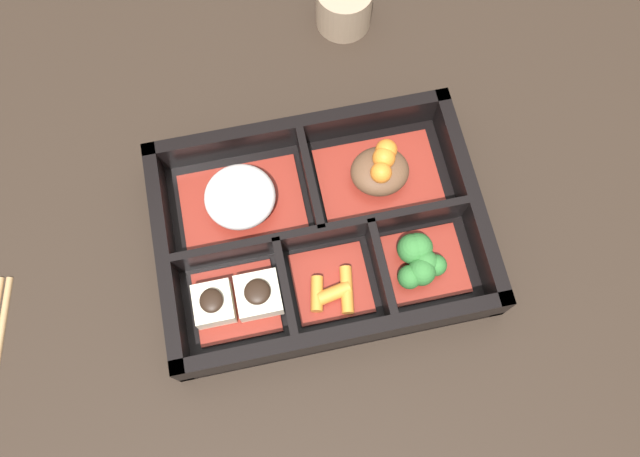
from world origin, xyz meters
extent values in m
plane|color=black|center=(0.00, 0.00, 0.00)|extent=(3.00, 3.00, 0.00)
cube|color=black|center=(0.00, 0.00, 0.01)|extent=(0.32, 0.24, 0.01)
cube|color=black|center=(0.00, -0.11, 0.02)|extent=(0.32, 0.01, 0.05)
cube|color=black|center=(0.00, 0.11, 0.02)|extent=(0.32, 0.01, 0.05)
cube|color=black|center=(-0.15, 0.00, 0.02)|extent=(0.01, 0.24, 0.05)
cube|color=black|center=(0.15, 0.00, 0.02)|extent=(0.01, 0.24, 0.05)
cube|color=black|center=(0.00, -0.01, 0.02)|extent=(0.30, 0.01, 0.05)
cube|color=black|center=(-0.05, -0.06, 0.02)|extent=(0.01, 0.10, 0.05)
cube|color=black|center=(0.05, -0.06, 0.02)|extent=(0.01, 0.10, 0.05)
cube|color=black|center=(0.00, 0.05, 0.02)|extent=(0.01, 0.11, 0.05)
cube|color=maroon|center=(-0.07, 0.05, 0.01)|extent=(0.13, 0.09, 0.01)
ellipsoid|color=silver|center=(-0.07, 0.05, 0.03)|extent=(0.07, 0.07, 0.04)
cube|color=maroon|center=(0.07, 0.05, 0.01)|extent=(0.13, 0.09, 0.01)
ellipsoid|color=brown|center=(0.07, 0.05, 0.03)|extent=(0.06, 0.05, 0.03)
sphere|color=orange|center=(0.08, 0.06, 0.05)|extent=(0.02, 0.02, 0.02)
sphere|color=orange|center=(0.07, 0.04, 0.05)|extent=(0.02, 0.02, 0.02)
sphere|color=orange|center=(0.08, 0.05, 0.05)|extent=(0.02, 0.02, 0.02)
cube|color=maroon|center=(-0.10, -0.05, 0.01)|extent=(0.08, 0.07, 0.01)
cube|color=beige|center=(-0.12, -0.05, 0.03)|extent=(0.04, 0.04, 0.02)
ellipsoid|color=black|center=(-0.12, -0.05, 0.04)|extent=(0.02, 0.02, 0.01)
cube|color=beige|center=(-0.07, -0.05, 0.03)|extent=(0.04, 0.04, 0.02)
ellipsoid|color=black|center=(-0.07, -0.05, 0.04)|extent=(0.03, 0.03, 0.01)
cube|color=maroon|center=(0.00, -0.05, 0.01)|extent=(0.07, 0.07, 0.01)
cylinder|color=orange|center=(0.00, -0.07, 0.02)|extent=(0.03, 0.02, 0.01)
cylinder|color=orange|center=(-0.02, -0.06, 0.02)|extent=(0.02, 0.04, 0.01)
cylinder|color=orange|center=(0.01, -0.07, 0.02)|extent=(0.02, 0.05, 0.01)
cube|color=maroon|center=(0.10, -0.05, 0.01)|extent=(0.08, 0.07, 0.01)
sphere|color=#2D6B2D|center=(0.09, -0.04, 0.03)|extent=(0.03, 0.03, 0.03)
sphere|color=#2D6B2D|center=(0.09, -0.07, 0.03)|extent=(0.03, 0.03, 0.03)
sphere|color=#2D6B2D|center=(0.08, -0.04, 0.03)|extent=(0.03, 0.03, 0.03)
sphere|color=#2D6B2D|center=(0.09, -0.06, 0.03)|extent=(0.03, 0.03, 0.03)
sphere|color=#2D6B2D|center=(0.10, -0.06, 0.03)|extent=(0.02, 0.02, 0.02)
sphere|color=#2D6B2D|center=(0.08, -0.07, 0.03)|extent=(0.02, 0.02, 0.02)
cylinder|color=gray|center=(0.08, 0.26, 0.03)|extent=(0.06, 0.06, 0.05)
camera|label=1|loc=(-0.04, -0.20, 0.62)|focal=35.00mm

